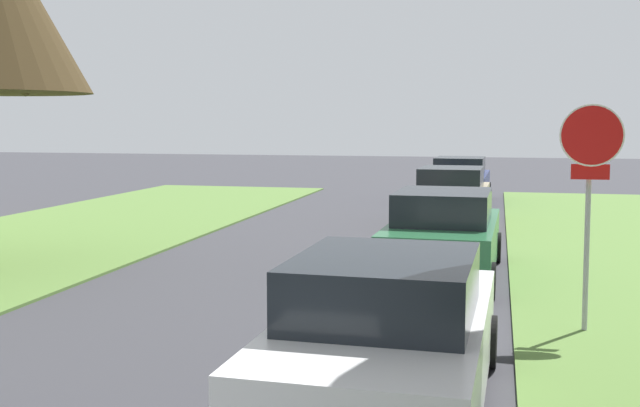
# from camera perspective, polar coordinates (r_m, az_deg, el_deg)

# --- Properties ---
(stop_sign_far) EXTENTS (0.81, 0.25, 2.97)m
(stop_sign_far) POSITION_cam_1_polar(r_m,az_deg,el_deg) (10.49, 19.54, 2.51)
(stop_sign_far) COLOR #9EA0A5
(stop_sign_far) RESTS_ON grass_verge_right
(parked_sedan_white) EXTENTS (2.05, 4.45, 1.57)m
(parked_sedan_white) POSITION_cam_1_polar(r_m,az_deg,el_deg) (7.39, 5.06, -10.17)
(parked_sedan_white) COLOR white
(parked_sedan_white) RESTS_ON ground
(parked_sedan_green) EXTENTS (2.05, 4.45, 1.57)m
(parked_sedan_green) POSITION_cam_1_polar(r_m,az_deg,el_deg) (13.90, 9.22, -2.49)
(parked_sedan_green) COLOR #28663D
(parked_sedan_green) RESTS_ON ground
(parked_sedan_tan) EXTENTS (2.05, 4.45, 1.57)m
(parked_sedan_tan) POSITION_cam_1_polar(r_m,az_deg,el_deg) (20.79, 9.79, 0.36)
(parked_sedan_tan) COLOR tan
(parked_sedan_tan) RESTS_ON ground
(parked_sedan_navy) EXTENTS (2.05, 4.45, 1.57)m
(parked_sedan_navy) POSITION_cam_1_polar(r_m,az_deg,el_deg) (26.58, 10.41, 1.60)
(parked_sedan_navy) COLOR navy
(parked_sedan_navy) RESTS_ON ground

